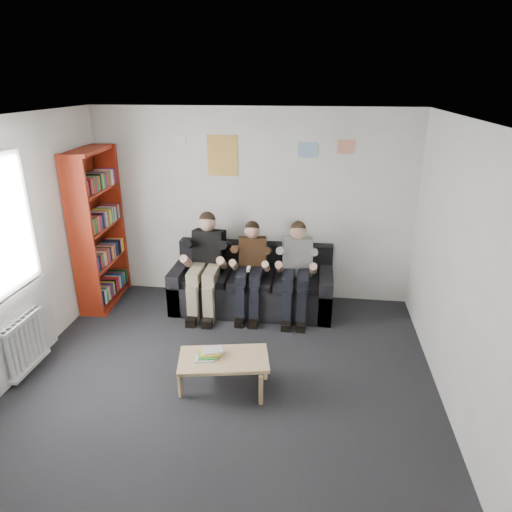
{
  "coord_description": "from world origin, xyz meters",
  "views": [
    {
      "loc": [
        0.89,
        -3.68,
        3.03
      ],
      "look_at": [
        0.22,
        1.3,
        1.07
      ],
      "focal_mm": 32.0,
      "sensor_mm": 36.0,
      "label": 1
    }
  ],
  "objects_px": {
    "bookshelf": "(99,229)",
    "person_left": "(206,265)",
    "coffee_table": "(224,361)",
    "sofa": "(253,286)",
    "person_right": "(296,272)",
    "person_middle": "(251,270)"
  },
  "relations": [
    {
      "from": "bookshelf",
      "to": "person_left",
      "type": "relative_size",
      "value": 1.6
    },
    {
      "from": "bookshelf",
      "to": "coffee_table",
      "type": "distance_m",
      "value": 2.84
    },
    {
      "from": "sofa",
      "to": "person_right",
      "type": "distance_m",
      "value": 0.73
    },
    {
      "from": "coffee_table",
      "to": "person_left",
      "type": "height_order",
      "value": "person_left"
    },
    {
      "from": "bookshelf",
      "to": "person_left",
      "type": "height_order",
      "value": "bookshelf"
    },
    {
      "from": "person_left",
      "to": "coffee_table",
      "type": "bearing_deg",
      "value": -65.64
    },
    {
      "from": "bookshelf",
      "to": "coffee_table",
      "type": "xyz_separation_m",
      "value": [
        2.09,
        -1.76,
        -0.77
      ]
    },
    {
      "from": "coffee_table",
      "to": "person_right",
      "type": "bearing_deg",
      "value": 68.93
    },
    {
      "from": "sofa",
      "to": "person_right",
      "type": "bearing_deg",
      "value": -17.96
    },
    {
      "from": "person_left",
      "to": "person_right",
      "type": "relative_size",
      "value": 1.06
    },
    {
      "from": "bookshelf",
      "to": "person_right",
      "type": "height_order",
      "value": "bookshelf"
    },
    {
      "from": "person_left",
      "to": "person_right",
      "type": "xyz_separation_m",
      "value": [
        1.23,
        0.0,
        -0.03
      ]
    },
    {
      "from": "bookshelf",
      "to": "person_left",
      "type": "distance_m",
      "value": 1.57
    },
    {
      "from": "coffee_table",
      "to": "person_right",
      "type": "xyz_separation_m",
      "value": [
        0.65,
        1.68,
        0.33
      ]
    },
    {
      "from": "person_middle",
      "to": "person_right",
      "type": "distance_m",
      "value": 0.61
    },
    {
      "from": "sofa",
      "to": "bookshelf",
      "type": "height_order",
      "value": "bookshelf"
    },
    {
      "from": "person_right",
      "to": "person_left",
      "type": "bearing_deg",
      "value": 170.31
    },
    {
      "from": "coffee_table",
      "to": "person_right",
      "type": "height_order",
      "value": "person_right"
    },
    {
      "from": "person_left",
      "to": "bookshelf",
      "type": "bearing_deg",
      "value": -177.57
    },
    {
      "from": "sofa",
      "to": "person_left",
      "type": "distance_m",
      "value": 0.74
    },
    {
      "from": "sofa",
      "to": "person_middle",
      "type": "xyz_separation_m",
      "value": [
        -0.0,
        -0.2,
        0.33
      ]
    },
    {
      "from": "bookshelf",
      "to": "person_right",
      "type": "distance_m",
      "value": 2.78
    }
  ]
}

